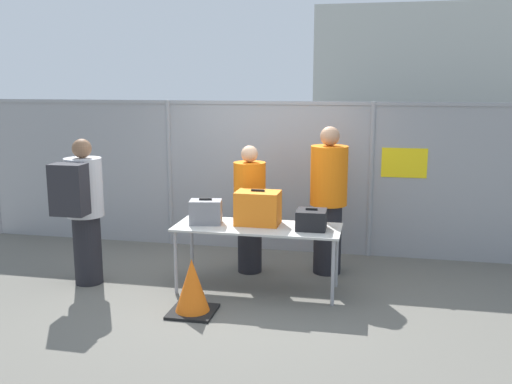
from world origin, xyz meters
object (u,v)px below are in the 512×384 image
(suitcase_orange, at_px, (258,208))
(security_worker_far, at_px, (328,199))
(utility_trailer, at_px, (421,197))
(traffic_cone, at_px, (192,288))
(suitcase_black, at_px, (311,220))
(inspection_table, at_px, (257,231))
(traveler_hooded, at_px, (82,206))
(suitcase_grey, at_px, (206,212))
(security_worker_near, at_px, (250,208))

(suitcase_orange, xyz_separation_m, security_worker_far, (0.76, 0.70, -0.00))
(utility_trailer, distance_m, traffic_cone, 5.31)
(suitcase_black, bearing_deg, suitcase_orange, 171.26)
(suitcase_black, bearing_deg, security_worker_far, 81.26)
(inspection_table, distance_m, suitcase_orange, 0.27)
(utility_trailer, bearing_deg, suitcase_orange, -119.75)
(traveler_hooded, bearing_deg, utility_trailer, 29.01)
(suitcase_grey, height_order, traveler_hooded, traveler_hooded)
(suitcase_grey, distance_m, traveler_hooded, 1.46)
(traveler_hooded, distance_m, security_worker_near, 2.02)
(inspection_table, distance_m, utility_trailer, 4.35)
(utility_trailer, bearing_deg, suitcase_grey, -125.56)
(utility_trailer, relative_size, traffic_cone, 6.36)
(inspection_table, xyz_separation_m, traffic_cone, (-0.53, -0.81, -0.43))
(utility_trailer, xyz_separation_m, traffic_cone, (-2.64, -4.60, -0.16))
(inspection_table, bearing_deg, suitcase_orange, 98.76)
(security_worker_near, bearing_deg, security_worker_far, -170.66)
(inspection_table, bearing_deg, utility_trailer, 61.03)
(inspection_table, height_order, utility_trailer, inspection_table)
(security_worker_near, bearing_deg, inspection_table, 109.90)
(inspection_table, height_order, suitcase_grey, suitcase_grey)
(traffic_cone, bearing_deg, suitcase_orange, 60.03)
(inspection_table, bearing_deg, suitcase_black, -0.27)
(suitcase_black, relative_size, utility_trailer, 0.09)
(suitcase_grey, height_order, traffic_cone, suitcase_grey)
(suitcase_orange, distance_m, traffic_cone, 1.25)
(traffic_cone, bearing_deg, security_worker_far, 51.51)
(traveler_hooded, xyz_separation_m, security_worker_near, (1.82, 0.87, -0.12))
(security_worker_far, bearing_deg, traffic_cone, 36.27)
(traveler_hooded, distance_m, security_worker_far, 2.98)
(security_worker_near, height_order, traffic_cone, security_worker_near)
(suitcase_grey, relative_size, suitcase_black, 1.19)
(suitcase_grey, height_order, utility_trailer, suitcase_grey)
(suitcase_orange, bearing_deg, security_worker_near, 111.90)
(suitcase_orange, bearing_deg, inspection_table, -81.24)
(suitcase_grey, relative_size, security_worker_near, 0.25)
(suitcase_black, xyz_separation_m, security_worker_near, (-0.85, 0.64, -0.04))
(traveler_hooded, bearing_deg, traffic_cone, -35.66)
(security_worker_far, height_order, utility_trailer, security_worker_far)
(suitcase_black, bearing_deg, suitcase_grey, -179.94)
(suitcase_black, distance_m, security_worker_far, 0.81)
(utility_trailer, bearing_deg, traffic_cone, -119.80)
(traveler_hooded, distance_m, utility_trailer, 5.81)
(security_worker_far, xyz_separation_m, traffic_cone, (-1.27, -1.60, -0.69))
(inspection_table, height_order, security_worker_far, security_worker_far)
(suitcase_grey, distance_m, traffic_cone, 1.03)
(suitcase_grey, distance_m, security_worker_near, 0.75)
(suitcase_grey, bearing_deg, inspection_table, 0.39)
(security_worker_far, bearing_deg, inspection_table, 31.86)
(traffic_cone, bearing_deg, utility_trailer, 60.20)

